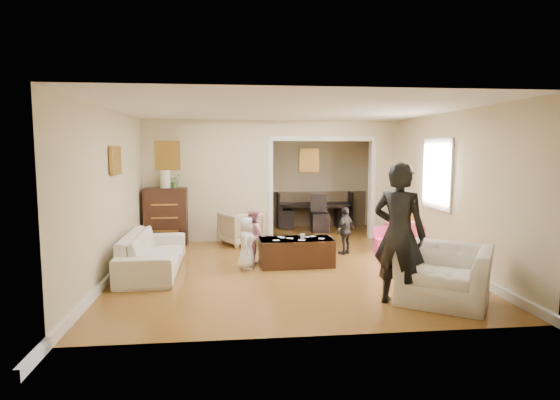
{
  "coord_description": "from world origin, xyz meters",
  "views": [
    {
      "loc": [
        -0.9,
        -8.09,
        1.97
      ],
      "look_at": [
        0.0,
        0.2,
        1.05
      ],
      "focal_mm": 29.28,
      "sensor_mm": 36.0,
      "label": 1
    }
  ],
  "objects": [
    {
      "name": "child_toddler",
      "position": [
        1.25,
        0.23,
        0.45
      ],
      "size": [
        0.54,
        0.52,
        0.9
      ],
      "primitive_type": "imported",
      "rotation": [
        0.0,
        0.0,
        -2.41
      ],
      "color": "black",
      "rests_on": "ground"
    },
    {
      "name": "cereal_box",
      "position": [
        2.55,
        0.43,
        0.7
      ],
      "size": [
        0.2,
        0.08,
        0.3
      ],
      "primitive_type": "cube",
      "rotation": [
        0.0,
        0.0,
        0.05
      ],
      "color": "yellow",
      "rests_on": "play_table"
    },
    {
      "name": "partition_right",
      "position": [
        2.48,
        1.8,
        1.3
      ],
      "size": [
        0.55,
        0.18,
        2.6
      ],
      "primitive_type": "cube",
      "color": "#C6B991",
      "rests_on": "ground"
    },
    {
      "name": "play_table",
      "position": [
        2.43,
        0.33,
        0.27
      ],
      "size": [
        0.59,
        0.59,
        0.55
      ],
      "primitive_type": "cube",
      "rotation": [
        0.0,
        0.0,
        0.05
      ],
      "color": "#F4406E",
      "rests_on": "ground"
    },
    {
      "name": "framed_art_sofa_wall",
      "position": [
        -2.71,
        -0.6,
        1.8
      ],
      "size": [
        0.03,
        0.55,
        0.4
      ],
      "primitive_type": "cube",
      "color": "brown"
    },
    {
      "name": "dresser",
      "position": [
        -2.24,
        1.53,
        0.59
      ],
      "size": [
        0.86,
        0.48,
        1.19
      ],
      "primitive_type": "cube",
      "color": "black",
      "rests_on": "ground"
    },
    {
      "name": "table_lamp",
      "position": [
        -2.24,
        1.53,
        1.37
      ],
      "size": [
        0.22,
        0.22,
        0.36
      ],
      "primitive_type": "cylinder",
      "color": "#F7EFC9",
      "rests_on": "dresser"
    },
    {
      "name": "child_kneel_a",
      "position": [
        -0.65,
        -0.67,
        0.43
      ],
      "size": [
        0.33,
        0.46,
        0.87
      ],
      "primitive_type": "imported",
      "rotation": [
        0.0,
        0.0,
        1.43
      ],
      "color": "white",
      "rests_on": "ground"
    },
    {
      "name": "partition_header",
      "position": [
        1.1,
        1.8,
        2.42
      ],
      "size": [
        2.22,
        0.18,
        0.35
      ],
      "primitive_type": "cube",
      "color": "#C6B991",
      "rests_on": "partition_right"
    },
    {
      "name": "cyan_cup",
      "position": [
        2.33,
        0.28,
        0.59
      ],
      "size": [
        0.08,
        0.08,
        0.08
      ],
      "primitive_type": "cylinder",
      "color": "#27AAC4",
      "rests_on": "play_table"
    },
    {
      "name": "armchair_back",
      "position": [
        -0.7,
        1.36,
        0.34
      ],
      "size": [
        1.0,
        1.01,
        0.68
      ],
      "primitive_type": "imported",
      "rotation": [
        0.0,
        0.0,
        3.67
      ],
      "color": "tan",
      "rests_on": "ground"
    },
    {
      "name": "child_kneel_b",
      "position": [
        -0.5,
        -0.22,
        0.48
      ],
      "size": [
        0.51,
        0.56,
        0.95
      ],
      "primitive_type": "imported",
      "rotation": [
        0.0,
        0.0,
        1.96
      ],
      "color": "pink",
      "rests_on": "ground"
    },
    {
      "name": "floor",
      "position": [
        0.0,
        0.0,
        0.0
      ],
      "size": [
        7.0,
        7.0,
        0.0
      ],
      "primitive_type": "plane",
      "color": "#AC742C",
      "rests_on": "ground"
    },
    {
      "name": "toy_block",
      "position": [
        2.31,
        0.45,
        0.57
      ],
      "size": [
        0.1,
        0.09,
        0.05
      ],
      "primitive_type": "cube",
      "rotation": [
        0.0,
        0.0,
        0.4
      ],
      "color": "red",
      "rests_on": "play_table"
    },
    {
      "name": "play_bowl",
      "position": [
        2.48,
        0.21,
        0.57
      ],
      "size": [
        0.25,
        0.25,
        0.06
      ],
      "primitive_type": "imported",
      "rotation": [
        0.0,
        0.0,
        0.05
      ],
      "color": "silver",
      "rests_on": "play_table"
    },
    {
      "name": "sofa",
      "position": [
        -2.17,
        -0.65,
        0.32
      ],
      "size": [
        0.87,
        2.18,
        0.63
      ],
      "primitive_type": "imported",
      "rotation": [
        0.0,
        0.0,
        1.58
      ],
      "color": "#EFE3CE",
      "rests_on": "ground"
    },
    {
      "name": "coffee_cup",
      "position": [
        0.3,
        -0.57,
        0.51
      ],
      "size": [
        0.1,
        0.1,
        0.09
      ],
      "primitive_type": "imported",
      "rotation": [
        0.0,
        0.0,
        0.04
      ],
      "color": "silver",
      "rests_on": "coffee_table"
    },
    {
      "name": "coffee_table",
      "position": [
        0.2,
        -0.52,
        0.23
      ],
      "size": [
        1.26,
        0.66,
        0.46
      ],
      "primitive_type": "cube",
      "rotation": [
        0.0,
        0.0,
        0.04
      ],
      "color": "#3A1C12",
      "rests_on": "ground"
    },
    {
      "name": "partition_left",
      "position": [
        -1.38,
        1.8,
        1.3
      ],
      "size": [
        2.75,
        0.18,
        2.6
      ],
      "primitive_type": "cube",
      "color": "#C6B991",
      "rests_on": "ground"
    },
    {
      "name": "adult_person",
      "position": [
        1.2,
        -2.62,
        0.91
      ],
      "size": [
        0.79,
        0.76,
        1.82
      ],
      "primitive_type": "imported",
      "rotation": [
        0.0,
        0.0,
        2.46
      ],
      "color": "black",
      "rests_on": "ground"
    },
    {
      "name": "framed_art_partition",
      "position": [
        -2.2,
        1.7,
        1.85
      ],
      "size": [
        0.45,
        0.03,
        0.55
      ],
      "primitive_type": "cube",
      "color": "brown",
      "rests_on": "partition_left"
    },
    {
      "name": "window_pane",
      "position": [
        2.73,
        -0.4,
        1.55
      ],
      "size": [
        0.03,
        0.95,
        1.1
      ],
      "primitive_type": "cube",
      "color": "white",
      "rests_on": "ground"
    },
    {
      "name": "craft_papers",
      "position": [
        0.22,
        -0.5,
        0.47
      ],
      "size": [
        0.9,
        0.44,
        0.0
      ],
      "color": "white",
      "rests_on": "coffee_table"
    },
    {
      "name": "dining_table",
      "position": [
        1.22,
        3.25,
        0.31
      ],
      "size": [
        1.97,
        1.39,
        0.63
      ],
      "primitive_type": "imported",
      "rotation": [
        0.0,
        0.0,
        -0.24
      ],
      "color": "black",
      "rests_on": "ground"
    },
    {
      "name": "potted_plant",
      "position": [
        -2.04,
        1.53,
        1.33
      ],
      "size": [
        0.26,
        0.22,
        0.28
      ],
      "primitive_type": "imported",
      "color": "#476F31",
      "rests_on": "dresser"
    },
    {
      "name": "framed_art_alcove",
      "position": [
        1.1,
        3.44,
        1.7
      ],
      "size": [
        0.45,
        0.03,
        0.55
      ],
      "primitive_type": "cube",
      "color": "brown"
    },
    {
      "name": "armchair_front",
      "position": [
        1.83,
        -2.59,
        0.37
      ],
      "size": [
        1.49,
        1.45,
        0.74
      ],
      "primitive_type": "imported",
      "rotation": [
        0.0,
        0.0,
        -0.59
      ],
      "color": "#EFE3CE",
      "rests_on": "ground"
    }
  ]
}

